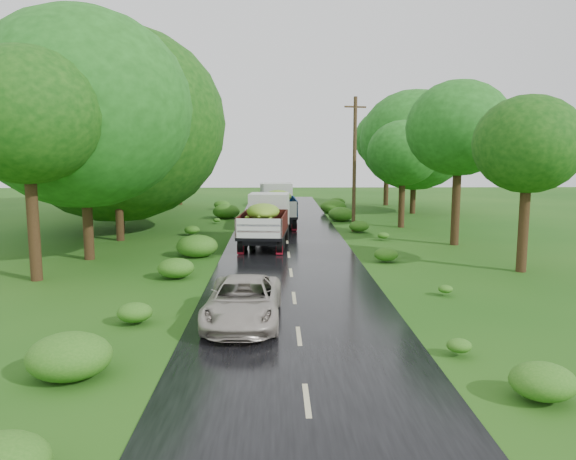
{
  "coord_description": "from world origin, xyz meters",
  "views": [
    {
      "loc": [
        -0.63,
        -14.92,
        5.16
      ],
      "look_at": [
        -0.11,
        8.82,
        1.7
      ],
      "focal_mm": 35.0,
      "sensor_mm": 36.0,
      "label": 1
    }
  ],
  "objects_px": {
    "truck_near": "(266,218)",
    "truck_far": "(277,202)",
    "utility_pole": "(354,163)",
    "car": "(243,301)"
  },
  "relations": [
    {
      "from": "truck_far",
      "to": "truck_near",
      "type": "bearing_deg",
      "value": -96.28
    },
    {
      "from": "truck_near",
      "to": "car",
      "type": "distance_m",
      "value": 13.6
    },
    {
      "from": "truck_far",
      "to": "utility_pole",
      "type": "xyz_separation_m",
      "value": [
        4.79,
        -2.96,
        2.72
      ]
    },
    {
      "from": "truck_far",
      "to": "car",
      "type": "xyz_separation_m",
      "value": [
        -1.06,
        -21.58,
        -0.88
      ]
    },
    {
      "from": "truck_near",
      "to": "car",
      "type": "bearing_deg",
      "value": -86.96
    },
    {
      "from": "truck_far",
      "to": "utility_pole",
      "type": "bearing_deg",
      "value": -33.55
    },
    {
      "from": "car",
      "to": "utility_pole",
      "type": "xyz_separation_m",
      "value": [
        5.85,
        18.62,
        3.6
      ]
    },
    {
      "from": "utility_pole",
      "to": "truck_near",
      "type": "bearing_deg",
      "value": -156.6
    },
    {
      "from": "truck_near",
      "to": "utility_pole",
      "type": "relative_size",
      "value": 0.78
    },
    {
      "from": "truck_near",
      "to": "truck_far",
      "type": "relative_size",
      "value": 0.98
    }
  ]
}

